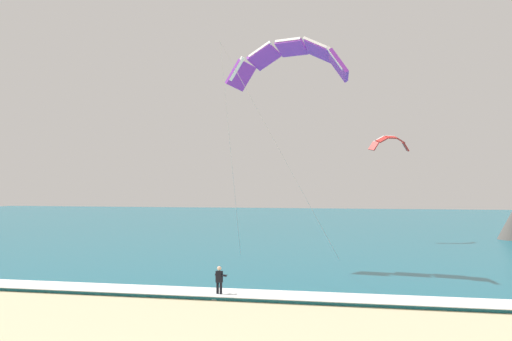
% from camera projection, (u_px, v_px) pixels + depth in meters
% --- Properties ---
extents(sea, '(200.00, 120.00, 0.20)m').
position_uv_depth(sea, '(333.00, 224.00, 87.36)').
color(sea, '#146075').
rests_on(sea, ground).
extents(surf_foam, '(200.00, 2.45, 0.04)m').
position_uv_depth(surf_foam, '(245.00, 294.00, 29.75)').
color(surf_foam, white).
rests_on(surf_foam, sea).
extents(surfboard, '(0.78, 1.47, 0.09)m').
position_uv_depth(surfboard, '(219.00, 298.00, 29.53)').
color(surfboard, white).
rests_on(surfboard, ground).
extents(kitesurfer, '(0.61, 0.60, 1.69)m').
position_uv_depth(kitesurfer, '(219.00, 280.00, 29.57)').
color(kitesurfer, black).
rests_on(kitesurfer, ground).
extents(kite_primary, '(8.71, 10.38, 14.71)m').
position_uv_depth(kite_primary, '(289.00, 59.00, 38.29)').
color(kite_primary, purple).
extents(kite_distant, '(4.26, 2.88, 1.68)m').
position_uv_depth(kite_distant, '(390.00, 142.00, 58.84)').
color(kite_distant, red).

